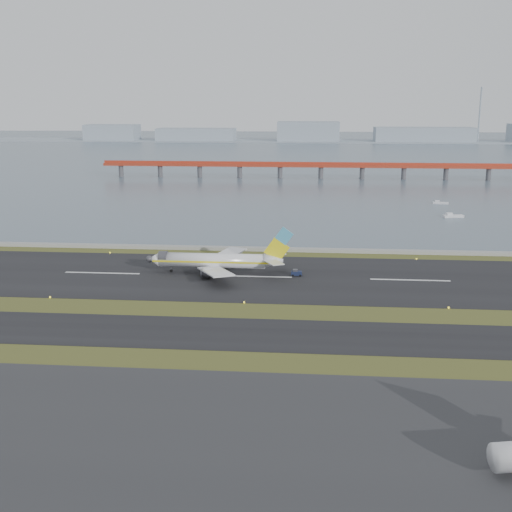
# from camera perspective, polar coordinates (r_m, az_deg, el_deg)

# --- Properties ---
(ground) EXTENTS (1000.00, 1000.00, 0.00)m
(ground) POSITION_cam_1_polar(r_m,az_deg,el_deg) (137.27, -1.39, -5.18)
(ground) COLOR #3B4619
(ground) RESTS_ON ground
(apron_strip) EXTENTS (1000.00, 50.00, 0.10)m
(apron_strip) POSITION_cam_1_polar(r_m,az_deg,el_deg) (87.48, -5.51, -16.74)
(apron_strip) COLOR #2C2C2E
(apron_strip) RESTS_ON ground
(taxiway_strip) EXTENTS (1000.00, 18.00, 0.10)m
(taxiway_strip) POSITION_cam_1_polar(r_m,az_deg,el_deg) (126.02, -1.99, -6.91)
(taxiway_strip) COLOR black
(taxiway_strip) RESTS_ON ground
(runway_strip) EXTENTS (1000.00, 45.00, 0.10)m
(runway_strip) POSITION_cam_1_polar(r_m,az_deg,el_deg) (165.80, -0.25, -1.85)
(runway_strip) COLOR black
(runway_strip) RESTS_ON ground
(seawall) EXTENTS (1000.00, 2.50, 1.00)m
(seawall) POSITION_cam_1_polar(r_m,az_deg,el_deg) (194.68, 0.54, 0.62)
(seawall) COLOR gray
(seawall) RESTS_ON ground
(bay_water) EXTENTS (1400.00, 800.00, 1.30)m
(bay_water) POSITION_cam_1_polar(r_m,az_deg,el_deg) (591.01, 3.57, 9.26)
(bay_water) COLOR #475665
(bay_water) RESTS_ON ground
(red_pier) EXTENTS (260.00, 5.00, 10.20)m
(red_pier) POSITION_cam_1_polar(r_m,az_deg,el_deg) (381.01, 5.80, 7.95)
(red_pier) COLOR #A6311C
(red_pier) RESTS_ON ground
(far_shoreline) EXTENTS (1400.00, 80.00, 60.50)m
(far_shoreline) POSITION_cam_1_polar(r_m,az_deg,el_deg) (750.15, 4.95, 10.61)
(far_shoreline) COLOR #8D9BA7
(far_shoreline) RESTS_ON ground
(airliner) EXTENTS (38.52, 32.89, 12.80)m
(airliner) POSITION_cam_1_polar(r_m,az_deg,el_deg) (168.51, -3.42, -0.42)
(airliner) COLOR white
(airliner) RESTS_ON ground
(pushback_tug) EXTENTS (2.76, 1.65, 1.77)m
(pushback_tug) POSITION_cam_1_polar(r_m,az_deg,el_deg) (166.62, 3.61, -1.51)
(pushback_tug) COLOR #151D3B
(pushback_tug) RESTS_ON ground
(workboat_near) EXTENTS (8.20, 3.93, 1.91)m
(workboat_near) POSITION_cam_1_polar(r_m,az_deg,el_deg) (262.73, 17.07, 3.43)
(workboat_near) COLOR silver
(workboat_near) RESTS_ON ground
(workboat_far) EXTENTS (6.86, 2.99, 1.61)m
(workboat_far) POSITION_cam_1_polar(r_m,az_deg,el_deg) (296.21, 16.05, 4.57)
(workboat_far) COLOR silver
(workboat_far) RESTS_ON ground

